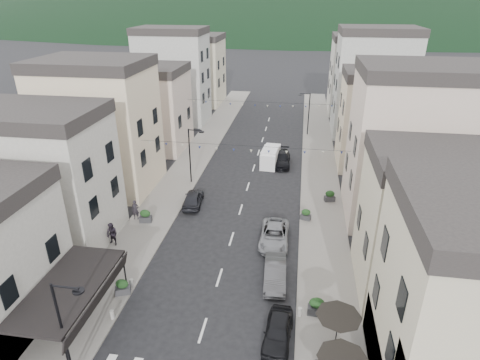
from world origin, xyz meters
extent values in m
cube|color=slate|center=(-7.50, 32.00, 0.06)|extent=(4.00, 76.00, 0.12)
cube|color=slate|center=(7.50, 32.00, 0.06)|extent=(4.00, 76.00, 0.12)
ellipsoid|color=black|center=(0.00, 300.00, 0.00)|extent=(640.00, 360.00, 70.00)
cube|color=black|center=(-7.50, 5.00, 3.20)|extent=(3.60, 7.50, 0.15)
cube|color=black|center=(-5.70, 5.00, 2.70)|extent=(0.34, 7.50, 0.99)
cylinder|color=black|center=(-5.80, 8.50, 1.60)|extent=(0.10, 0.10, 3.20)
cube|color=#AAA79C|center=(-14.50, 14.00, 5.00)|extent=(10.00, 7.00, 10.00)
cube|color=#262323|center=(-14.50, 14.00, 10.50)|extent=(10.20, 7.14, 1.00)
cube|color=beige|center=(-14.50, 24.00, 6.00)|extent=(10.00, 8.00, 12.00)
cube|color=#262323|center=(-14.50, 24.00, 12.50)|extent=(10.20, 8.16, 1.00)
cube|color=#C3B09E|center=(-14.50, 36.00, 4.75)|extent=(10.00, 8.00, 9.50)
cube|color=#262323|center=(-14.50, 36.00, 10.00)|extent=(10.20, 8.16, 1.00)
cube|color=#9C9C97|center=(-14.50, 48.00, 6.50)|extent=(10.00, 7.00, 13.00)
cube|color=#262323|center=(-14.50, 48.00, 13.50)|extent=(10.20, 7.14, 1.00)
cube|color=beige|center=(-14.50, 60.00, 5.50)|extent=(10.00, 9.00, 11.00)
cube|color=#262323|center=(-14.50, 60.00, 11.50)|extent=(10.20, 9.18, 1.00)
cube|color=beige|center=(14.50, 12.00, 4.50)|extent=(10.00, 7.00, 9.00)
cube|color=#262323|center=(14.50, 12.00, 9.50)|extent=(10.20, 7.14, 1.00)
cube|color=#C3B09E|center=(14.50, 22.00, 6.25)|extent=(10.00, 8.00, 12.50)
cube|color=#262323|center=(14.50, 22.00, 13.00)|extent=(10.20, 8.16, 1.00)
cube|color=beige|center=(14.50, 34.00, 5.00)|extent=(10.00, 7.00, 10.00)
cube|color=#262323|center=(14.50, 34.00, 10.50)|extent=(10.20, 7.14, 1.00)
cube|color=#9C9C97|center=(14.50, 46.00, 6.75)|extent=(10.00, 8.00, 13.50)
cube|color=#262323|center=(14.50, 46.00, 14.00)|extent=(10.20, 8.16, 1.00)
cube|color=#AAA79C|center=(14.50, 58.00, 5.75)|extent=(10.00, 9.00, 11.50)
cube|color=#262323|center=(14.50, 58.00, 12.00)|extent=(10.20, 9.18, 1.00)
cylinder|color=black|center=(7.70, 5.60, 1.27)|extent=(0.06, 0.06, 2.30)
cone|color=black|center=(7.70, 5.60, 2.37)|extent=(2.50, 2.50, 0.55)
cylinder|color=black|center=(7.70, 5.60, 0.49)|extent=(0.70, 0.70, 0.04)
cylinder|color=black|center=(-6.10, 2.00, 3.00)|extent=(0.14, 0.14, 6.00)
cylinder|color=black|center=(-5.40, 2.00, 5.90)|extent=(1.40, 0.10, 0.10)
cylinder|color=black|center=(-4.75, 2.00, 5.75)|extent=(0.56, 0.56, 0.08)
cylinder|color=black|center=(-6.10, 26.00, 3.00)|extent=(0.14, 0.14, 6.00)
cylinder|color=black|center=(-5.40, 26.00, 5.90)|extent=(1.40, 0.10, 0.10)
cylinder|color=black|center=(-4.75, 26.00, 5.75)|extent=(0.56, 0.56, 0.08)
cylinder|color=black|center=(6.10, 44.00, 3.00)|extent=(0.14, 0.14, 6.00)
cylinder|color=black|center=(5.40, 44.00, 5.90)|extent=(1.40, 0.10, 0.10)
cylinder|color=black|center=(4.75, 44.00, 5.75)|extent=(0.56, 0.56, 0.08)
cylinder|color=gray|center=(-5.70, 6.00, 0.42)|extent=(0.26, 0.26, 0.60)
cylinder|color=gray|center=(-5.70, 9.00, 0.42)|extent=(0.26, 0.26, 0.60)
cylinder|color=gray|center=(5.70, 8.00, 0.42)|extent=(0.26, 0.26, 0.60)
cylinder|color=black|center=(0.00, 22.00, 6.00)|extent=(19.00, 0.02, 0.02)
cone|color=beige|center=(-8.71, 22.00, 5.81)|extent=(0.28, 0.28, 0.24)
cone|color=navy|center=(-7.12, 22.00, 5.73)|extent=(0.28, 0.28, 0.24)
cone|color=beige|center=(-5.54, 22.00, 5.65)|extent=(0.28, 0.28, 0.24)
cone|color=navy|center=(-3.96, 22.00, 5.58)|extent=(0.28, 0.28, 0.24)
cone|color=beige|center=(-2.38, 22.00, 5.54)|extent=(0.28, 0.28, 0.24)
cone|color=navy|center=(-0.79, 22.00, 5.51)|extent=(0.28, 0.28, 0.24)
cone|color=beige|center=(0.79, 22.00, 5.51)|extent=(0.28, 0.28, 0.24)
cone|color=navy|center=(2.38, 22.00, 5.54)|extent=(0.28, 0.28, 0.24)
cone|color=beige|center=(3.96, 22.00, 5.58)|extent=(0.28, 0.28, 0.24)
cone|color=navy|center=(5.54, 22.00, 5.65)|extent=(0.28, 0.28, 0.24)
cone|color=beige|center=(7.12, 22.00, 5.73)|extent=(0.28, 0.28, 0.24)
cone|color=navy|center=(8.71, 22.00, 5.81)|extent=(0.28, 0.28, 0.24)
cylinder|color=black|center=(0.00, 38.00, 6.00)|extent=(19.00, 0.02, 0.02)
cone|color=beige|center=(-8.71, 38.00, 5.81)|extent=(0.28, 0.28, 0.24)
cone|color=navy|center=(-7.12, 38.00, 5.73)|extent=(0.28, 0.28, 0.24)
cone|color=beige|center=(-5.54, 38.00, 5.65)|extent=(0.28, 0.28, 0.24)
cone|color=navy|center=(-3.96, 38.00, 5.58)|extent=(0.28, 0.28, 0.24)
cone|color=beige|center=(-2.38, 38.00, 5.54)|extent=(0.28, 0.28, 0.24)
cone|color=navy|center=(-0.79, 38.00, 5.51)|extent=(0.28, 0.28, 0.24)
cone|color=beige|center=(0.79, 38.00, 5.51)|extent=(0.28, 0.28, 0.24)
cone|color=navy|center=(2.38, 38.00, 5.54)|extent=(0.28, 0.28, 0.24)
cone|color=beige|center=(3.96, 38.00, 5.58)|extent=(0.28, 0.28, 0.24)
cone|color=navy|center=(5.54, 38.00, 5.65)|extent=(0.28, 0.28, 0.24)
cone|color=beige|center=(7.12, 38.00, 5.73)|extent=(0.28, 0.28, 0.24)
cone|color=navy|center=(8.71, 38.00, 5.81)|extent=(0.28, 0.28, 0.24)
imported|color=black|center=(4.49, 6.00, 0.66)|extent=(1.82, 3.98, 1.32)
imported|color=#373739|center=(3.93, 11.18, 0.70)|extent=(1.71, 4.33, 1.40)
imported|color=gray|center=(3.51, 16.02, 0.69)|extent=(2.33, 4.98, 1.38)
imported|color=black|center=(3.08, 32.53, 0.73)|extent=(2.20, 5.08, 1.46)
imported|color=black|center=(-4.60, 21.20, 0.70)|extent=(2.02, 4.22, 1.39)
cube|color=white|center=(1.80, 32.41, 0.93)|extent=(2.10, 4.58, 1.86)
cube|color=white|center=(1.76, 31.86, 1.90)|extent=(1.94, 3.09, 0.46)
cylinder|color=black|center=(0.93, 30.80, 0.32)|extent=(0.28, 0.67, 0.65)
cylinder|color=black|center=(2.41, 30.69, 0.32)|extent=(0.28, 0.67, 0.65)
cylinder|color=black|center=(1.19, 34.13, 0.32)|extent=(0.28, 0.67, 0.65)
cylinder|color=black|center=(2.67, 34.02, 0.32)|extent=(0.28, 0.67, 0.65)
imported|color=black|center=(-8.90, 17.71, 1.03)|extent=(0.72, 0.52, 1.82)
imported|color=black|center=(-9.14, 13.58, 1.09)|extent=(1.09, 0.94, 1.94)
cube|color=#323235|center=(-6.00, 8.25, 0.37)|extent=(1.11, 0.84, 0.49)
ellipsoid|color=black|center=(-6.00, 8.25, 0.91)|extent=(0.87, 0.55, 0.63)
cube|color=#2F2F31|center=(-7.88, 17.36, 0.38)|extent=(1.15, 0.77, 0.53)
ellipsoid|color=black|center=(-7.88, 17.36, 0.96)|extent=(0.93, 0.59, 0.67)
cube|color=#2E2F31|center=(6.73, 8.31, 0.39)|extent=(1.12, 0.66, 0.54)
ellipsoid|color=black|center=(6.73, 8.31, 0.99)|extent=(0.96, 0.61, 0.70)
cube|color=#2F3032|center=(6.00, 19.92, 0.35)|extent=(1.02, 0.76, 0.46)
ellipsoid|color=black|center=(6.00, 19.92, 0.85)|extent=(0.80, 0.51, 0.58)
cube|color=#302F32|center=(8.27, 23.80, 0.37)|extent=(1.10, 0.79, 0.49)
ellipsoid|color=black|center=(8.27, 23.80, 0.91)|extent=(0.87, 0.55, 0.63)
camera|label=1|loc=(4.96, -11.41, 18.34)|focal=30.00mm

